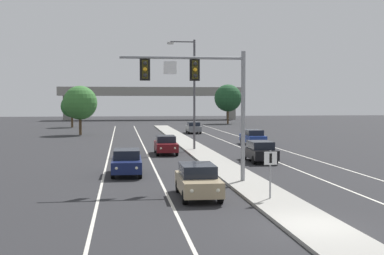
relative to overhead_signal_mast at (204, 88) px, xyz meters
name	(u,v)px	position (x,y,z in m)	size (l,w,h in m)	color
ground_plane	(315,229)	(2.37, -10.26, -5.32)	(260.00, 260.00, 0.00)	#28282B
median_island	(220,165)	(2.37, 7.74, -5.24)	(2.40, 110.00, 0.15)	#9E9B93
lane_stripe_oncoming_center	(148,156)	(-2.33, 14.74, -5.31)	(0.14, 100.00, 0.01)	silver
lane_stripe_receding_center	(258,154)	(7.07, 14.74, -5.31)	(0.14, 100.00, 0.01)	silver
edge_stripe_left	(108,156)	(-5.63, 14.74, -5.31)	(0.14, 100.00, 0.01)	silver
edge_stripe_right	(295,154)	(10.37, 14.74, -5.31)	(0.14, 100.00, 0.01)	silver
overhead_signal_mast	(204,88)	(0.00, 0.00, 0.00)	(6.91, 0.44, 7.20)	gray
median_sign_post	(270,167)	(2.21, -5.23, -3.73)	(0.60, 0.10, 2.20)	gray
street_lamp_median	(192,88)	(1.90, 18.72, 0.48)	(2.58, 0.28, 10.00)	#4C4C51
car_oncoming_tan	(198,180)	(-0.93, -3.78, -4.50)	(1.86, 4.49, 1.58)	tan
car_oncoming_navy	(127,162)	(-4.22, 4.08, -4.50)	(1.88, 4.49, 1.58)	#141E4C
car_oncoming_darkred	(166,145)	(-0.76, 15.97, -4.50)	(1.85, 4.48, 1.58)	#5B0F14
car_receding_black	(260,151)	(5.76, 9.44, -4.50)	(1.84, 4.48, 1.58)	black
car_receding_blue	(253,137)	(9.01, 23.83, -4.50)	(1.85, 4.48, 1.58)	navy
car_receding_grey	(193,127)	(5.46, 43.00, -4.50)	(1.93, 4.51, 1.58)	slate
overpass_bridge	(151,95)	(2.37, 92.50, 0.47)	(42.40, 6.40, 7.65)	gray
tree_far_right_c	(228,98)	(16.22, 70.81, -0.27)	(5.34, 5.34, 7.73)	#4C3823
tree_far_left_c	(72,106)	(-12.86, 61.15, -1.74)	(3.79, 3.79, 5.48)	#4C3823
tree_far_left_a	(80,103)	(-9.97, 41.72, -1.03)	(4.53, 4.53, 6.56)	#4C3823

